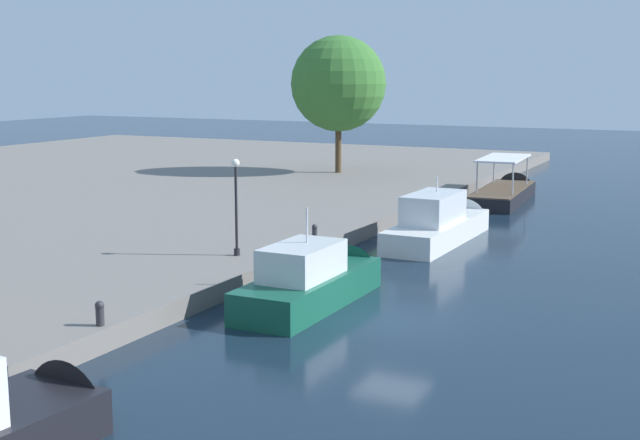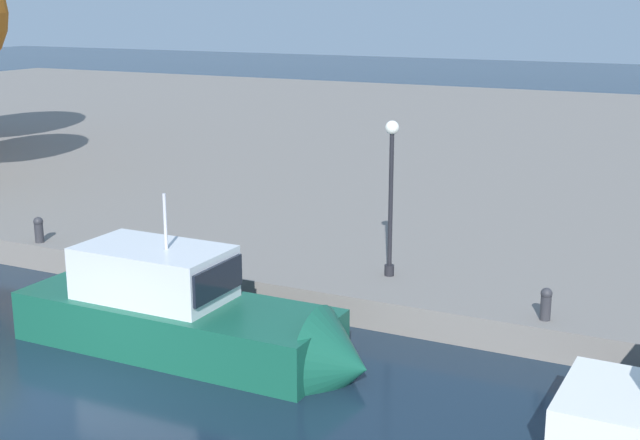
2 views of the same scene
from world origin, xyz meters
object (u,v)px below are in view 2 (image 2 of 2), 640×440
at_px(motor_yacht_2, 195,324).
at_px(mooring_bollard_0, 546,303).
at_px(mooring_bollard_1, 39,229).
at_px(lamp_post, 391,187).

xyz_separation_m(motor_yacht_2, mooring_bollard_0, (7.34, 3.74, 0.50)).
relative_size(motor_yacht_2, mooring_bollard_1, 10.95).
distance_m(motor_yacht_2, lamp_post, 6.47).
xyz_separation_m(mooring_bollard_0, lamp_post, (-4.57, 1.52, 2.06)).
bearing_deg(motor_yacht_2, mooring_bollard_0, 26.83).
bearing_deg(lamp_post, motor_yacht_2, -117.72).
bearing_deg(mooring_bollard_1, motor_yacht_2, -23.15).
relative_size(motor_yacht_2, mooring_bollard_0, 11.23).
xyz_separation_m(mooring_bollard_0, mooring_bollard_1, (-15.58, -0.21, 0.01)).
bearing_deg(lamp_post, mooring_bollard_0, -18.44).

